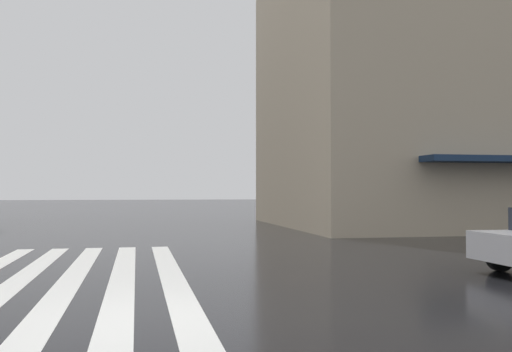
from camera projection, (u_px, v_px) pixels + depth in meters
ground_plane at (167, 318)px, 8.18m from camera, size 220.00×220.00×0.00m
zebra_crossing at (45, 280)px, 11.66m from camera, size 13.00×5.50×0.01m
haussmann_block_corner at (499, 55)px, 31.21m from camera, size 15.22×23.62×18.49m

